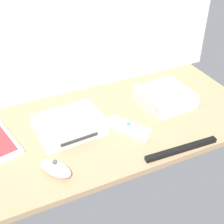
{
  "coord_description": "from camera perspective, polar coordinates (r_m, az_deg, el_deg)",
  "views": [
    {
      "loc": [
        -34.84,
        -75.19,
        63.31
      ],
      "look_at": [
        0.0,
        0.0,
        4.0
      ],
      "focal_mm": 49.63,
      "sensor_mm": 36.0,
      "label": 1
    }
  ],
  "objects": [
    {
      "name": "remote_nunchuk",
      "position": [
        0.87,
        -10.35,
        -10.18
      ],
      "size": [
        9.26,
        10.74,
        5.1
      ],
      "rotation": [
        0.0,
        0.0,
        0.6
      ],
      "color": "white",
      "rests_on": "ground_plane"
    },
    {
      "name": "ground_plane",
      "position": [
        1.05,
        -0.0,
        -2.22
      ],
      "size": [
        100.0,
        48.0,
        2.0
      ],
      "primitive_type": "cube",
      "color": "#9E7F5B",
      "rests_on": "ground"
    },
    {
      "name": "mini_computer",
      "position": [
        1.14,
        9.78,
        2.78
      ],
      "size": [
        17.88,
        17.88,
        5.3
      ],
      "rotation": [
        0.0,
        0.0,
        0.05
      ],
      "color": "silver",
      "rests_on": "ground_plane"
    },
    {
      "name": "back_wall",
      "position": [
        1.1,
        -5.69,
        18.93
      ],
      "size": [
        110.0,
        1.2,
        64.0
      ],
      "primitive_type": "cube",
      "color": "silver",
      "rests_on": "ground"
    },
    {
      "name": "game_console",
      "position": [
        1.0,
        -7.87,
        -2.33
      ],
      "size": [
        21.94,
        17.48,
        4.4
      ],
      "rotation": [
        0.0,
        0.0,
        0.06
      ],
      "color": "white",
      "rests_on": "ground_plane"
    },
    {
      "name": "sensor_bar",
      "position": [
        0.95,
        12.72,
        -6.66
      ],
      "size": [
        24.06,
        2.87,
        1.4
      ],
      "primitive_type": "cube",
      "rotation": [
        0.0,
        0.0,
        -0.04
      ],
      "color": "black",
      "rests_on": "ground_plane"
    },
    {
      "name": "remote_classic_pad",
      "position": [
        0.98,
        -8.51,
        -1.02
      ],
      "size": [
        14.67,
        8.49,
        2.4
      ],
      "rotation": [
        0.0,
        0.0,
        -0.03
      ],
      "color": "white",
      "rests_on": "game_console"
    },
    {
      "name": "remote_wand",
      "position": [
        0.99,
        3.04,
        -2.96
      ],
      "size": [
        10.87,
        14.47,
        3.4
      ],
      "rotation": [
        0.0,
        0.0,
        0.56
      ],
      "color": "white",
      "rests_on": "ground_plane"
    }
  ]
}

